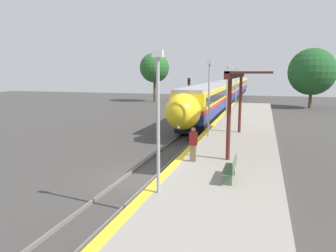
# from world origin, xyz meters

# --- Properties ---
(ground_plane) EXTENTS (120.00, 120.00, 0.00)m
(ground_plane) POSITION_xyz_m (0.00, 0.00, 0.00)
(ground_plane) COLOR #423F3D
(rail_left) EXTENTS (0.08, 90.00, 0.15)m
(rail_left) POSITION_xyz_m (-0.72, 0.00, 0.07)
(rail_left) COLOR slate
(rail_left) RESTS_ON ground_plane
(rail_right) EXTENTS (0.08, 90.00, 0.15)m
(rail_right) POSITION_xyz_m (0.72, 0.00, 0.07)
(rail_right) COLOR slate
(rail_right) RESTS_ON ground_plane
(train) EXTENTS (2.75, 66.92, 3.81)m
(train) POSITION_xyz_m (0.00, 40.74, 2.19)
(train) COLOR black
(train) RESTS_ON ground_plane
(platform_right) EXTENTS (4.95, 64.00, 0.94)m
(platform_right) POSITION_xyz_m (4.08, 0.00, 0.46)
(platform_right) COLOR gray
(platform_right) RESTS_ON ground_plane
(platform_bench) EXTENTS (0.44, 1.77, 0.89)m
(platform_bench) POSITION_xyz_m (4.55, -1.65, 1.41)
(platform_bench) COLOR #4C6B4C
(platform_bench) RESTS_ON platform_right
(person_waiting) EXTENTS (0.36, 0.22, 1.66)m
(person_waiting) POSITION_xyz_m (2.53, 0.59, 1.78)
(person_waiting) COLOR #7F6647
(person_waiting) RESTS_ON platform_right
(railway_signal) EXTENTS (0.28, 0.28, 4.50)m
(railway_signal) POSITION_xyz_m (-2.19, 20.57, 2.74)
(railway_signal) COLOR #59595E
(railway_signal) RESTS_ON ground_plane
(lamppost_near) EXTENTS (0.36, 0.20, 4.96)m
(lamppost_near) POSITION_xyz_m (2.20, -3.77, 3.79)
(lamppost_near) COLOR #9E9EA3
(lamppost_near) RESTS_ON platform_right
(lamppost_mid) EXTENTS (0.36, 0.20, 4.96)m
(lamppost_mid) POSITION_xyz_m (2.20, 7.04, 3.79)
(lamppost_mid) COLOR #9E9EA3
(lamppost_mid) RESTS_ON platform_right
(lamppost_far) EXTENTS (0.36, 0.20, 4.96)m
(lamppost_far) POSITION_xyz_m (2.20, 17.86, 3.79)
(lamppost_far) COLOR #9E9EA3
(lamppost_far) RESTS_ON platform_right
(lamppost_farthest) EXTENTS (0.36, 0.20, 4.96)m
(lamppost_farthest) POSITION_xyz_m (2.20, 28.67, 3.79)
(lamppost_farthest) COLOR #9E9EA3
(lamppost_farthest) RESTS_ON platform_right
(station_canopy) EXTENTS (2.02, 10.65, 4.28)m
(station_canopy) POSITION_xyz_m (4.66, 5.23, 4.90)
(station_canopy) COLOR #511E19
(station_canopy) RESTS_ON platform_right
(background_tree_left) EXTENTS (5.09, 5.09, 8.42)m
(background_tree_left) POSITION_xyz_m (-12.66, 39.96, 5.85)
(background_tree_left) COLOR brown
(background_tree_left) RESTS_ON ground_plane
(background_tree_right) EXTENTS (6.61, 6.61, 8.48)m
(background_tree_right) POSITION_xyz_m (12.06, 36.33, 5.17)
(background_tree_right) COLOR brown
(background_tree_right) RESTS_ON ground_plane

